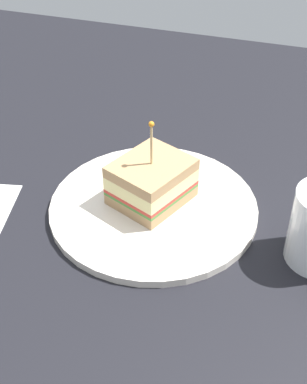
{
  "coord_description": "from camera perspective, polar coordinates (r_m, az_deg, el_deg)",
  "views": [
    {
      "loc": [
        16.56,
        -50.52,
        44.85
      ],
      "look_at": [
        0.0,
        0.0,
        3.01
      ],
      "focal_mm": 50.38,
      "sensor_mm": 36.0,
      "label": 1
    }
  ],
  "objects": [
    {
      "name": "sandwich_half_center",
      "position": [
        0.68,
        -0.21,
        1.12
      ],
      "size": [
        10.94,
        11.64,
        11.58
      ],
      "color": "tan",
      "rests_on": "plate"
    },
    {
      "name": "plate",
      "position": [
        0.69,
        0.0,
        -1.63
      ],
      "size": [
        26.62,
        26.62,
        1.01
      ],
      "primitive_type": "cylinder",
      "color": "silver",
      "rests_on": "ground_plane"
    },
    {
      "name": "ground_plane",
      "position": [
        0.7,
        0.0,
        -2.58
      ],
      "size": [
        117.58,
        117.58,
        2.0
      ],
      "primitive_type": "cube",
      "color": "black"
    }
  ]
}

